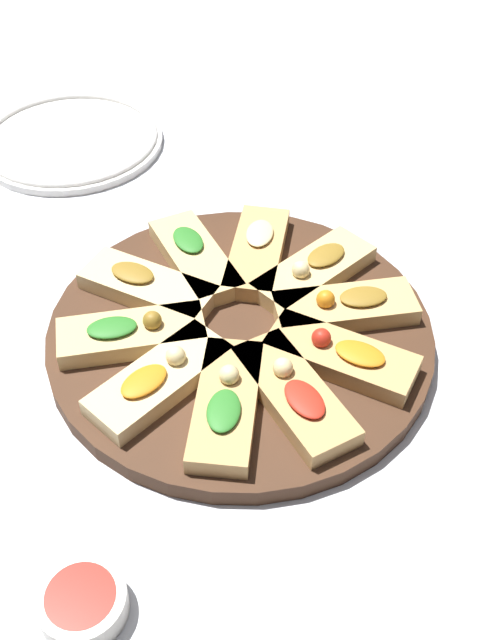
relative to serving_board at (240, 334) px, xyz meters
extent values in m
plane|color=silver|center=(0.00, 0.00, -0.01)|extent=(3.00, 3.00, 0.00)
cylinder|color=#422819|center=(0.00, 0.00, 0.00)|extent=(0.39, 0.39, 0.02)
cube|color=#DBB775|center=(-0.03, 0.11, 0.02)|extent=(0.09, 0.15, 0.02)
ellipsoid|color=olive|center=(-0.04, 0.12, 0.03)|extent=(0.04, 0.06, 0.01)
sphere|color=beige|center=(-0.02, 0.08, 0.04)|extent=(0.02, 0.02, 0.02)
cube|color=tan|center=(-0.09, 0.07, 0.02)|extent=(0.15, 0.13, 0.02)
ellipsoid|color=beige|center=(-0.10, 0.08, 0.03)|extent=(0.06, 0.05, 0.01)
cube|color=#DBB775|center=(-0.11, 0.00, 0.02)|extent=(0.15, 0.06, 0.02)
ellipsoid|color=#2D7A28|center=(-0.13, 0.00, 0.03)|extent=(0.05, 0.03, 0.01)
cube|color=#E5C689|center=(-0.09, -0.06, 0.02)|extent=(0.15, 0.13, 0.02)
ellipsoid|color=olive|center=(-0.10, -0.08, 0.03)|extent=(0.06, 0.05, 0.01)
cube|color=#DBB775|center=(-0.03, -0.11, 0.02)|extent=(0.09, 0.15, 0.02)
ellipsoid|color=#2D7A28|center=(-0.04, -0.12, 0.03)|extent=(0.04, 0.06, 0.01)
sphere|color=olive|center=(-0.02, -0.08, 0.04)|extent=(0.02, 0.02, 0.02)
cube|color=#E5C689|center=(0.04, -0.10, 0.02)|extent=(0.10, 0.16, 0.02)
ellipsoid|color=orange|center=(0.04, -0.12, 0.03)|extent=(0.04, 0.06, 0.01)
sphere|color=beige|center=(0.03, -0.08, 0.04)|extent=(0.02, 0.02, 0.02)
cube|color=tan|center=(0.09, -0.06, 0.02)|extent=(0.15, 0.13, 0.02)
ellipsoid|color=#2D7A28|center=(0.11, -0.07, 0.03)|extent=(0.06, 0.05, 0.01)
sphere|color=beige|center=(0.07, -0.05, 0.04)|extent=(0.02, 0.02, 0.02)
cube|color=tan|center=(0.11, 0.00, 0.02)|extent=(0.15, 0.06, 0.02)
ellipsoid|color=red|center=(0.13, 0.00, 0.03)|extent=(0.05, 0.03, 0.01)
sphere|color=beige|center=(0.09, 0.00, 0.04)|extent=(0.02, 0.02, 0.02)
cube|color=tan|center=(0.09, 0.06, 0.02)|extent=(0.15, 0.13, 0.02)
ellipsoid|color=orange|center=(0.10, 0.08, 0.03)|extent=(0.06, 0.05, 0.01)
sphere|color=red|center=(0.07, 0.05, 0.04)|extent=(0.02, 0.02, 0.02)
cube|color=tan|center=(0.03, 0.10, 0.02)|extent=(0.10, 0.16, 0.02)
ellipsoid|color=olive|center=(0.04, 0.12, 0.03)|extent=(0.04, 0.06, 0.01)
sphere|color=orange|center=(0.03, 0.08, 0.04)|extent=(0.02, 0.02, 0.02)
cylinder|color=white|center=(-0.45, -0.04, 0.00)|extent=(0.26, 0.26, 0.01)
torus|color=white|center=(-0.45, -0.04, 0.00)|extent=(0.24, 0.24, 0.01)
cylinder|color=silver|center=(0.20, -0.24, 0.00)|extent=(0.07, 0.07, 0.02)
cylinder|color=#B22319|center=(0.20, -0.24, 0.01)|extent=(0.05, 0.05, 0.00)
camera|label=1|loc=(0.48, -0.24, 0.55)|focal=42.00mm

